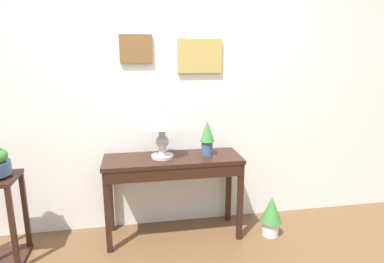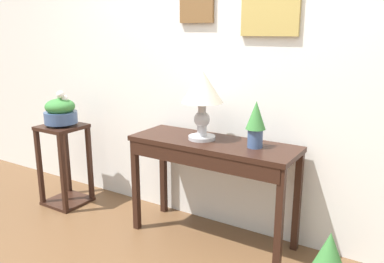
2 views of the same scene
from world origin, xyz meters
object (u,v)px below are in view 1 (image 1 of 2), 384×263
at_px(table_lamp, 162,120).
at_px(potted_plant_floor, 271,214).
at_px(console_table, 173,170).
at_px(potted_plant_on_console, 207,136).

distance_m(table_lamp, potted_plant_floor, 1.30).
bearing_deg(table_lamp, console_table, -14.84).
xyz_separation_m(potted_plant_on_console, potted_plant_floor, (0.56, -0.18, -0.71)).
bearing_deg(potted_plant_on_console, potted_plant_floor, -17.59).
height_order(console_table, potted_plant_floor, console_table).
distance_m(potted_plant_on_console, potted_plant_floor, 0.92).
height_order(console_table, potted_plant_on_console, potted_plant_on_console).
bearing_deg(potted_plant_floor, console_table, 170.73).
bearing_deg(table_lamp, potted_plant_on_console, 1.81).
bearing_deg(potted_plant_on_console, table_lamp, -178.19).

